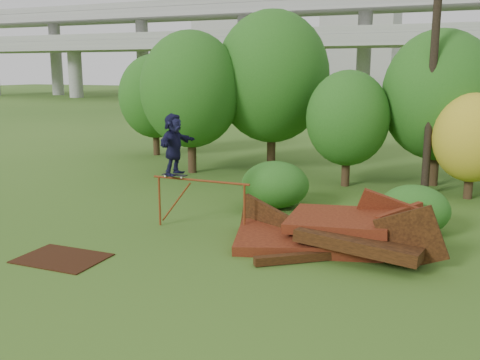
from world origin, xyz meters
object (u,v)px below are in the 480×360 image
at_px(skater, 174,144).
at_px(flat_plate, 62,258).
at_px(utility_pole, 434,49).
at_px(scrap_pile, 331,235).

distance_m(skater, flat_plate, 4.34).
xyz_separation_m(flat_plate, utility_pole, (7.55, 10.46, 5.16)).
bearing_deg(utility_pole, scrap_pile, -103.69).
height_order(skater, flat_plate, skater).
height_order(scrap_pile, skater, skater).
xyz_separation_m(skater, flat_plate, (-1.22, -3.40, -2.41)).
height_order(scrap_pile, utility_pole, utility_pole).
height_order(skater, utility_pole, utility_pole).
relative_size(flat_plate, utility_pole, 0.20).
distance_m(flat_plate, utility_pole, 13.89).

